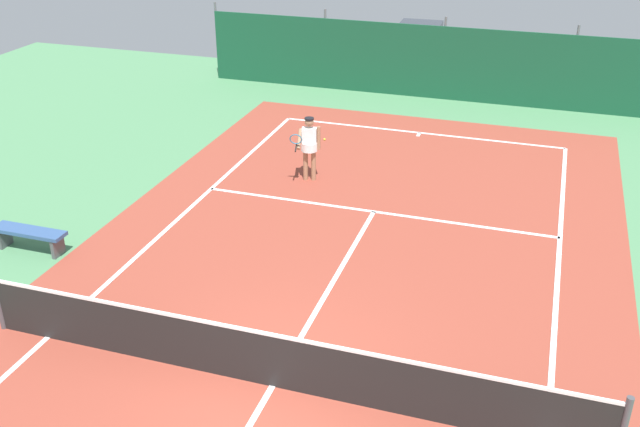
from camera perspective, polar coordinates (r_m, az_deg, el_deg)
ground_plane at (r=11.66m, az=-3.71°, el=-13.30°), size 36.00×36.00×0.00m
court_surface at (r=11.65m, az=-3.71°, el=-13.29°), size 11.02×26.60×0.01m
tennis_net at (r=11.34m, az=-3.79°, el=-11.32°), size 10.12×0.10×1.10m
back_fence at (r=25.33m, az=9.63°, el=10.59°), size 16.30×0.98×2.70m
tennis_player at (r=18.06m, az=-0.86°, el=5.43°), size 0.61×0.81×1.64m
tennis_ball_near_player at (r=21.01m, az=0.35°, el=5.82°), size 0.07×0.07×0.07m
parked_car at (r=28.35m, az=7.68°, el=12.78°), size 2.12×4.25×1.68m
courtside_bench at (r=16.14m, az=-21.74°, el=-1.54°), size 1.60×0.40×0.49m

